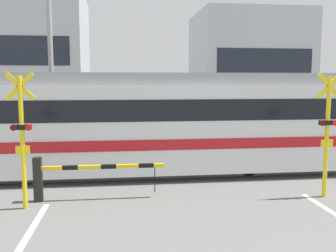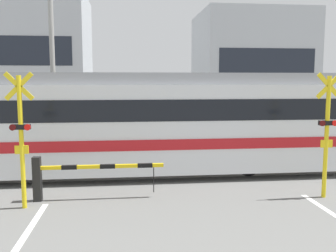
# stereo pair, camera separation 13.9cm
# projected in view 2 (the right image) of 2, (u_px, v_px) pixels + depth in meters

# --- Properties ---
(rail_track_near) EXTENTS (50.00, 0.10, 0.08)m
(rail_track_near) POSITION_uv_depth(u_px,v_px,m) (170.00, 177.00, 11.85)
(rail_track_near) COLOR gray
(rail_track_near) RESTS_ON ground_plane
(rail_track_far) EXTENTS (50.00, 0.10, 0.08)m
(rail_track_far) POSITION_uv_depth(u_px,v_px,m) (165.00, 167.00, 13.27)
(rail_track_far) COLOR gray
(rail_track_far) RESTS_ON ground_plane
(commuter_train) EXTENTS (17.74, 2.74, 3.31)m
(commuter_train) POSITION_uv_depth(u_px,v_px,m) (77.00, 121.00, 12.03)
(commuter_train) COLOR silver
(commuter_train) RESTS_ON ground_plane
(crossing_barrier_near) EXTENTS (3.34, 0.20, 1.15)m
(crossing_barrier_near) POSITION_uv_depth(u_px,v_px,m) (68.00, 173.00, 9.61)
(crossing_barrier_near) COLOR black
(crossing_barrier_near) RESTS_ON ground_plane
(crossing_barrier_far) EXTENTS (3.34, 0.20, 1.15)m
(crossing_barrier_far) POSITION_uv_depth(u_px,v_px,m) (230.00, 139.00, 15.32)
(crossing_barrier_far) COLOR black
(crossing_barrier_far) RESTS_ON ground_plane
(crossing_signal_left) EXTENTS (0.68, 0.15, 3.28)m
(crossing_signal_left) POSITION_uv_depth(u_px,v_px,m) (21.00, 134.00, 8.86)
(crossing_signal_left) COLOR yellow
(crossing_signal_left) RESTS_ON ground_plane
(crossing_signal_right) EXTENTS (0.68, 0.15, 3.28)m
(crossing_signal_right) POSITION_uv_depth(u_px,v_px,m) (327.00, 129.00, 9.70)
(crossing_signal_right) COLOR yellow
(crossing_signal_right) RESTS_ON ground_plane
(pedestrian) EXTENTS (0.38, 0.22, 1.60)m
(pedestrian) POSITION_uv_depth(u_px,v_px,m) (170.00, 125.00, 18.33)
(pedestrian) COLOR #23232D
(pedestrian) RESTS_ON ground_plane
(building_left_of_street) EXTENTS (7.81, 6.84, 8.84)m
(building_left_of_street) POSITION_uv_depth(u_px,v_px,m) (31.00, 61.00, 25.90)
(building_left_of_street) COLOR #B2B7BC
(building_left_of_street) RESTS_ON ground_plane
(building_right_of_street) EXTENTS (7.65, 6.84, 7.93)m
(building_right_of_street) POSITION_uv_depth(u_px,v_px,m) (250.00, 68.00, 27.68)
(building_right_of_street) COLOR #B2B7BC
(building_right_of_street) RESTS_ON ground_plane
(utility_pole_streetside) EXTENTS (0.22, 0.22, 8.73)m
(utility_pole_streetside) POSITION_uv_depth(u_px,v_px,m) (52.00, 51.00, 16.53)
(utility_pole_streetside) COLOR gray
(utility_pole_streetside) RESTS_ON ground_plane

